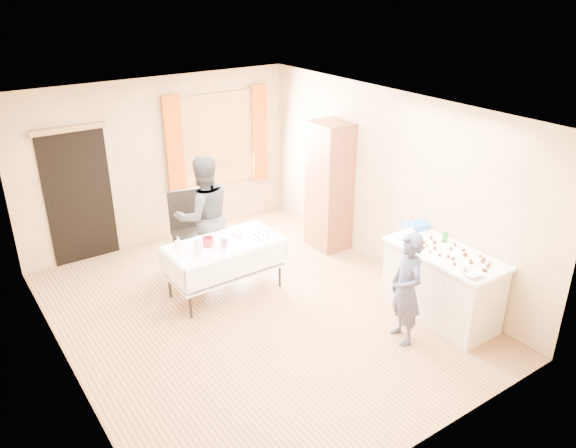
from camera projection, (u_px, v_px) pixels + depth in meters
floor at (254, 313)px, 7.23m from camera, size 4.50×5.50×0.02m
ceiling at (249, 111)px, 6.15m from camera, size 4.50×5.50×0.02m
wall_back at (160, 161)px, 8.76m from camera, size 4.50×0.02×2.60m
wall_front at (426, 331)px, 4.62m from camera, size 4.50×0.02×2.60m
wall_left at (55, 272)px, 5.52m from camera, size 0.02×5.50×2.60m
wall_right at (390, 183)px, 7.86m from camera, size 0.02×5.50×2.60m
window_frame at (217, 140)px, 9.17m from camera, size 1.32×0.06×1.52m
window_pane at (218, 140)px, 9.16m from camera, size 1.20×0.02×1.40m
curtain_left at (174, 148)px, 8.73m from camera, size 0.28×0.06×1.65m
curtain_right at (259, 133)px, 9.54m from camera, size 0.28×0.06×1.65m
doorway at (79, 197)px, 8.19m from camera, size 0.95×0.04×2.00m
door_lintel at (68, 129)px, 7.75m from camera, size 1.05×0.06×0.08m
cabinet at (329, 186)px, 8.60m from camera, size 0.50×0.60×2.00m
counter at (442, 284)px, 6.97m from camera, size 0.70×1.48×0.91m
party_table at (225, 263)px, 7.51m from camera, size 1.53×0.80×0.75m
chair at (190, 244)px, 8.29m from camera, size 0.54×0.54×1.12m
girl at (406, 289)px, 6.42m from camera, size 0.67×0.59×1.37m
woman at (204, 216)px, 7.87m from camera, size 1.02×0.87×1.75m
soda_can at (445, 237)px, 7.01m from camera, size 0.08×0.08×0.12m
mixing_bowl at (471, 274)px, 6.23m from camera, size 0.23×0.23×0.06m
foam_block at (408, 233)px, 7.18m from camera, size 0.17×0.13×0.08m
blue_basket at (416, 226)px, 7.37m from camera, size 0.33×0.24×0.08m
pitcher at (199, 247)px, 7.02m from camera, size 0.11×0.11×0.22m
cup_red at (208, 242)px, 7.26m from camera, size 0.19×0.19×0.12m
cup_rainbow at (224, 244)px, 7.22m from camera, size 0.12×0.12×0.11m
small_bowl at (238, 233)px, 7.59m from camera, size 0.24×0.24×0.06m
pastry_tray at (261, 236)px, 7.54m from camera, size 0.30×0.23×0.02m
bottle at (178, 243)px, 7.19m from camera, size 0.11×0.11×0.16m
cake_balls at (450, 252)px, 6.72m from camera, size 0.49×1.08×0.04m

